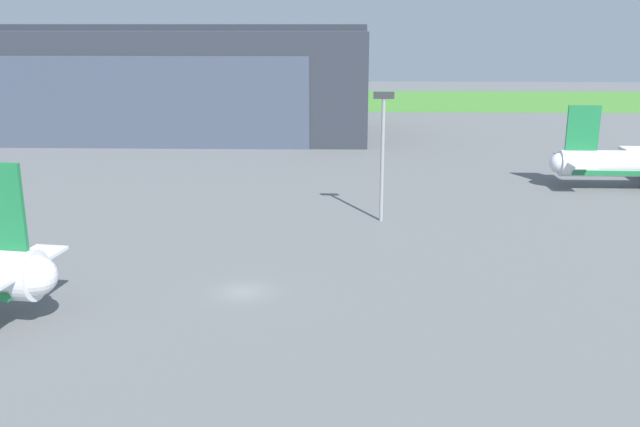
# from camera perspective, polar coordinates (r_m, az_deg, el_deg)

# --- Properties ---
(ground_plane) EXTENTS (440.00, 440.00, 0.00)m
(ground_plane) POSITION_cam_1_polar(r_m,az_deg,el_deg) (64.15, -6.24, -6.31)
(ground_plane) COLOR slate
(grass_field_strip) EXTENTS (440.00, 56.00, 0.08)m
(grass_field_strip) POSITION_cam_1_polar(r_m,az_deg,el_deg) (214.99, -0.58, 9.17)
(grass_field_strip) COLOR #488C35
(grass_field_strip) RESTS_ON ground_plane
(maintenance_hangar) EXTENTS (90.65, 32.47, 22.59)m
(maintenance_hangar) POSITION_cam_1_polar(r_m,az_deg,el_deg) (152.72, -13.83, 10.22)
(maintenance_hangar) COLOR #2D333D
(maintenance_hangar) RESTS_ON ground_plane
(apron_light_mast) EXTENTS (2.40, 0.50, 15.54)m
(apron_light_mast) POSITION_cam_1_polar(r_m,az_deg,el_deg) (83.93, 5.09, 5.55)
(apron_light_mast) COLOR #99999E
(apron_light_mast) RESTS_ON ground_plane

